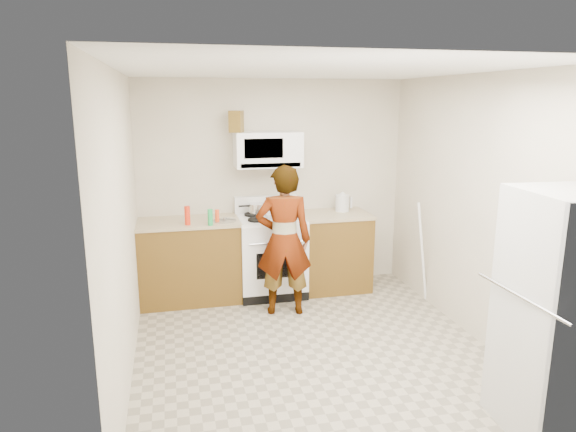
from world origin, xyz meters
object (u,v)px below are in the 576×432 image
object	(u,v)px
fridge	(566,316)
kettle	(342,203)
person	(284,240)
gas_range	(271,254)
microwave	(268,149)
saucepan	(257,209)

from	to	relation	value
fridge	kettle	xyz separation A→B (m)	(-0.52, 3.10, 0.18)
person	fridge	xyz separation A→B (m)	(1.40, -2.41, 0.04)
person	gas_range	bearing A→B (deg)	-78.14
person	fridge	size ratio (longest dim) A/B	0.95
fridge	gas_range	bearing A→B (deg)	119.38
gas_range	microwave	bearing A→B (deg)	90.00
fridge	saucepan	world-z (taller)	fridge
gas_range	microwave	xyz separation A→B (m)	(0.00, 0.13, 1.21)
kettle	saucepan	xyz separation A→B (m)	(-1.04, 0.04, -0.03)
gas_range	fridge	distance (m)	3.34
gas_range	person	xyz separation A→B (m)	(0.03, -0.59, 0.32)
gas_range	saucepan	bearing A→B (deg)	132.63
person	fridge	bearing A→B (deg)	129.12
gas_range	microwave	size ratio (longest dim) A/B	1.49
microwave	kettle	world-z (taller)	microwave
microwave	person	world-z (taller)	microwave
gas_range	microwave	distance (m)	1.22
microwave	fridge	size ratio (longest dim) A/B	0.45
gas_range	saucepan	xyz separation A→B (m)	(-0.13, 0.14, 0.52)
microwave	saucepan	world-z (taller)	microwave
microwave	saucepan	xyz separation A→B (m)	(-0.13, 0.01, -0.69)
microwave	fridge	distance (m)	3.54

